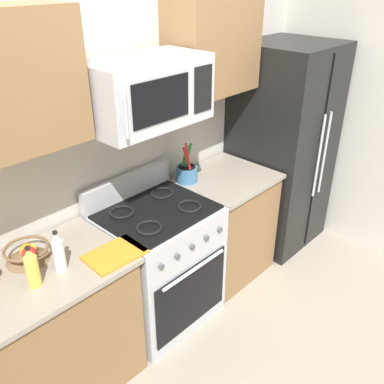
# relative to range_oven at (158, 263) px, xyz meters

# --- Properties ---
(ground_plane) EXTENTS (16.00, 16.00, 0.00)m
(ground_plane) POSITION_rel_range_oven_xyz_m (0.00, -0.70, -0.47)
(ground_plane) COLOR gray
(wall_back) EXTENTS (8.00, 0.10, 2.60)m
(wall_back) POSITION_rel_range_oven_xyz_m (0.00, 0.40, 0.83)
(wall_back) COLOR beige
(wall_back) RESTS_ON ground
(counter_left) EXTENTS (1.01, 0.66, 0.91)m
(counter_left) POSITION_rel_range_oven_xyz_m (-0.90, -0.00, -0.02)
(counter_left) COLOR olive
(counter_left) RESTS_ON ground
(range_oven) EXTENTS (0.76, 0.70, 1.09)m
(range_oven) POSITION_rel_range_oven_xyz_m (0.00, 0.00, 0.00)
(range_oven) COLOR #B2B5BA
(range_oven) RESTS_ON ground
(counter_right) EXTENTS (0.72, 0.66, 0.91)m
(counter_right) POSITION_rel_range_oven_xyz_m (0.75, -0.00, -0.02)
(counter_right) COLOR olive
(counter_right) RESTS_ON ground
(refrigerator) EXTENTS (0.78, 0.77, 1.85)m
(refrigerator) POSITION_rel_range_oven_xyz_m (1.52, -0.02, 0.45)
(refrigerator) COLOR black
(refrigerator) RESTS_ON ground
(microwave) EXTENTS (0.76, 0.44, 0.39)m
(microwave) POSITION_rel_range_oven_xyz_m (-0.00, 0.03, 1.26)
(microwave) COLOR #B2B5BA
(upper_cabinets_right) EXTENTS (0.71, 0.34, 0.68)m
(upper_cabinets_right) POSITION_rel_range_oven_xyz_m (0.76, 0.18, 1.42)
(upper_cabinets_right) COLOR olive
(utensil_crock) EXTENTS (0.17, 0.17, 0.33)m
(utensil_crock) POSITION_rel_range_oven_xyz_m (0.48, 0.17, 0.51)
(utensil_crock) COLOR teal
(utensil_crock) RESTS_ON counter_right
(fruit_basket) EXTENTS (0.25, 0.25, 0.11)m
(fruit_basket) POSITION_rel_range_oven_xyz_m (-0.85, 0.13, 0.49)
(fruit_basket) COLOR brown
(fruit_basket) RESTS_ON counter_left
(cutting_board) EXTENTS (0.34, 0.25, 0.02)m
(cutting_board) POSITION_rel_range_oven_xyz_m (-0.49, -0.19, 0.45)
(cutting_board) COLOR orange
(cutting_board) RESTS_ON counter_left
(bottle_vinegar) EXTENTS (0.06, 0.06, 0.25)m
(bottle_vinegar) POSITION_rel_range_oven_xyz_m (-0.76, -0.07, 0.55)
(bottle_vinegar) COLOR silver
(bottle_vinegar) RESTS_ON counter_left
(bottle_oil) EXTENTS (0.07, 0.07, 0.24)m
(bottle_oil) POSITION_rel_range_oven_xyz_m (-0.93, -0.09, 0.55)
(bottle_oil) COLOR gold
(bottle_oil) RESTS_ON counter_left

